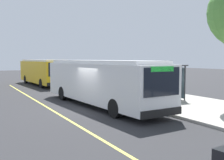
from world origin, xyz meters
TOP-DOWN VIEW (x-y plane):
  - ground_plane at (0.00, 0.00)m, footprint 120.00×120.00m
  - sidewalk_curb at (0.00, 6.00)m, footprint 44.00×6.40m
  - lane_stripe_center at (0.00, -2.20)m, footprint 36.00×0.14m
  - transit_bus_main at (-0.83, 1.01)m, footprint 11.95×3.28m
  - transit_bus_second at (-16.42, 1.24)m, footprint 10.67×3.18m
  - bus_shelter at (-0.58, 6.24)m, footprint 2.90×1.60m
  - waiting_bench at (-0.29, 6.33)m, footprint 1.60×0.48m
  - route_sign_post at (2.52, 3.60)m, footprint 0.44×0.08m
  - pedestrian_commuter at (1.17, 3.69)m, footprint 0.24×0.40m

SIDE VIEW (x-z plane):
  - ground_plane at x=0.00m, z-range 0.00..0.00m
  - lane_stripe_center at x=0.00m, z-range 0.00..0.01m
  - sidewalk_curb at x=0.00m, z-range 0.00..0.15m
  - waiting_bench at x=-0.29m, z-range 0.16..1.11m
  - pedestrian_commuter at x=1.17m, z-range 0.27..1.96m
  - transit_bus_second at x=-16.42m, z-range 0.14..3.09m
  - transit_bus_main at x=-0.83m, z-range 0.14..3.09m
  - bus_shelter at x=-0.58m, z-range 0.68..3.16m
  - route_sign_post at x=2.52m, z-range 0.56..3.36m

